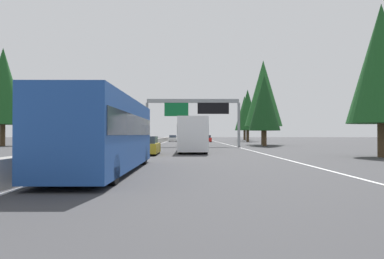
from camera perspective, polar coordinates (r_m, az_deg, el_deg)
The scene contains 19 objects.
ground_plane at distance 61.58m, azimuth -5.45°, elevation -2.28°, with size 320.00×320.00×0.00m, color #38383A.
median_barrier at distance 81.53m, azimuth -4.45°, elevation -1.60°, with size 180.00×0.56×0.90m, color gray.
shoulder_stripe_right at distance 71.61m, azimuth 4.48°, elevation -2.07°, with size 160.00×0.16×0.01m, color silver.
shoulder_stripe_median at distance 71.52m, azimuth -4.56°, elevation -2.07°, with size 160.00×0.16×0.01m, color silver.
sign_gantry_overhead at distance 48.89m, azimuth 0.36°, elevation 3.27°, with size 0.50×12.68×6.37m.
bus_distant_b at distance 16.07m, azimuth -13.23°, elevation -0.39°, with size 11.50×2.55×3.10m.
sedan_far_right at distance 29.32m, azimuth -7.03°, elevation -2.60°, with size 4.40×1.80×1.47m.
minivan_near_center at distance 52.56m, azimuth -0.13°, elevation -1.51°, with size 5.00×1.95×1.69m.
sedan_distant_a at distance 84.05m, azimuth -3.01°, elevation -1.42°, with size 4.40×1.80×1.47m.
pickup_near_right at distance 60.57m, azimuth -0.51°, elevation -1.45°, with size 5.60×2.00×1.86m.
sedan_mid_right at distance 77.74m, azimuth 2.36°, elevation -1.47°, with size 4.40×1.80×1.47m.
box_truck_far_left at distance 96.19m, azimuth 1.64°, elevation -0.79°, with size 8.50×2.40×2.95m.
bus_mid_center at distance 34.55m, azimuth 0.04°, elevation -0.61°, with size 11.50×2.55×3.10m.
conifer_right_foreground at distance 29.55m, azimuth 27.53°, elevation 9.12°, with size 4.82×4.82×10.95m.
conifer_right_near at distance 51.41m, azimuth 11.24°, elevation 4.10°, with size 4.33×4.33×9.85m.
conifer_right_mid at distance 58.35m, azimuth 11.09°, elevation 5.57°, with size 5.83×5.83×13.25m.
conifer_right_far at distance 83.87m, azimuth 8.69°, elevation 3.05°, with size 5.22×5.22×11.87m.
conifer_right_distant at distance 108.27m, azimuth 8.21°, elevation 2.55°, with size 5.71×5.71×12.98m.
conifer_left_near at distance 57.71m, azimuth -27.46°, elevation 6.04°, with size 6.07×6.07×13.79m.
Camera 1 is at (-1.33, -5.30, 1.61)m, focal length 34.11 mm.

